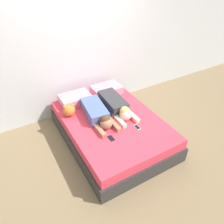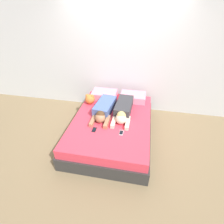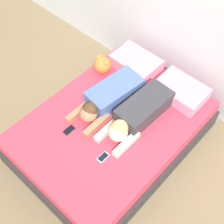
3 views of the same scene
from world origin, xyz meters
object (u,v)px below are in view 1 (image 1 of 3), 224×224
Objects in this scene: person_left at (98,114)px; cell_phone_left at (111,138)px; cell_phone_right at (137,127)px; plush_toy at (69,110)px; bed at (112,129)px; person_right at (116,106)px; pillow_head_left at (75,99)px; pillow_head_right at (107,90)px.

cell_phone_left is at bearing -95.25° from person_left.
cell_phone_right is 1.19m from plush_toy.
person_left is 4.23× the size of plush_toy.
cell_phone_left is at bearing -121.41° from bed.
bed is 2.21× the size of person_right.
plush_toy reaches higher than pillow_head_left.
cell_phone_left and cell_phone_right have the same top height.
pillow_head_left is (-0.33, 0.79, 0.30)m from bed.
pillow_head_right reaches higher than bed.
pillow_head_left is at bearing 115.86° from cell_phone_right.
pillow_head_left is at bearing 180.00° from pillow_head_right.
person_left reaches higher than cell_phone_left.
cell_phone_left is 0.49m from cell_phone_right.
pillow_head_right is 0.97m from plush_toy.
cell_phone_right is at bearing 1.36° from cell_phone_left.
cell_phone_right is at bearing -85.07° from person_right.
cell_phone_left is 1.00× the size of cell_phone_right.
pillow_head_left is at bearing 130.55° from person_right.
person_left is at bearing -78.25° from pillow_head_left.
cell_phone_right is (0.05, -0.57, -0.10)m from person_right.
person_right is at bearing 94.93° from cell_phone_right.
cell_phone_left is (-0.25, -0.40, 0.23)m from bed.
bed is 9.36× the size of plush_toy.
pillow_head_left is at bearing 52.61° from plush_toy.
person_left reaches higher than plush_toy.
person_right is 4.24× the size of plush_toy.
plush_toy reaches higher than bed.
person_right reaches higher than person_left.
cell_phone_left is at bearing -115.85° from pillow_head_right.
person_left reaches higher than cell_phone_right.
pillow_head_left is 0.41m from plush_toy.
person_right is 0.73m from cell_phone_left.
cell_phone_left is (-0.05, -0.54, -0.09)m from person_left.
person_right is (0.39, 0.04, 0.01)m from person_left.
plush_toy is (-0.33, 0.87, 0.11)m from cell_phone_left.
pillow_head_left is 1.31m from cell_phone_right.
plush_toy is at bearing 133.85° from cell_phone_right.
person_right is at bearing 52.99° from cell_phone_left.
pillow_head_right is 2.51× the size of plush_toy.
person_right is 7.54× the size of cell_phone_right.
bed is 0.53m from cell_phone_left.
pillow_head_left is at bearing 112.78° from bed.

